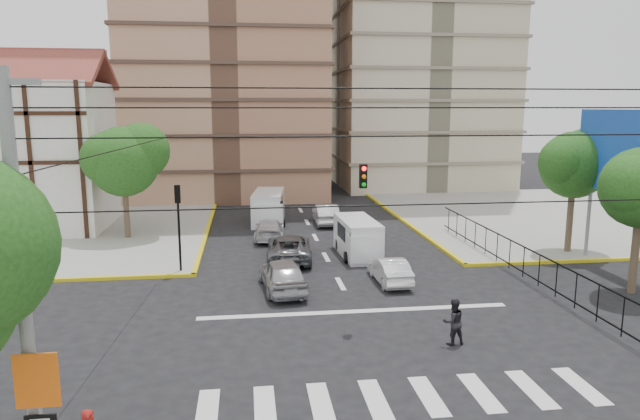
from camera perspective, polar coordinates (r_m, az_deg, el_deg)
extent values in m
plane|color=black|center=(22.98, 4.14, -11.12)|extent=(160.00, 160.00, 0.00)
cube|color=gray|center=(44.62, -27.77, -1.66)|extent=(26.00, 26.00, 0.15)
cube|color=gray|center=(48.37, 22.98, -0.44)|extent=(26.00, 26.00, 0.15)
cube|color=silver|center=(17.68, 8.21, -18.07)|extent=(12.00, 2.40, 0.01)
cube|color=silver|center=(24.08, 3.56, -10.08)|extent=(13.00, 0.40, 0.01)
cube|color=silver|center=(43.63, -27.08, 4.70)|extent=(10.00, 8.00, 10.00)
cube|color=maroon|center=(41.79, -28.63, 12.51)|extent=(10.80, 4.25, 2.65)
cube|color=maroon|center=(45.36, -26.89, 12.37)|extent=(10.80, 4.25, 2.65)
cylinder|color=slate|center=(31.90, 29.08, -2.30)|extent=(0.20, 0.20, 4.00)
cylinder|color=slate|center=(35.12, 25.25, -0.94)|extent=(0.20, 0.20, 4.00)
cube|color=silver|center=(32.98, 27.64, 5.24)|extent=(0.25, 6.00, 4.00)
cube|color=blue|center=(32.87, 27.35, 5.25)|extent=(0.08, 6.20, 4.20)
cylinder|color=#473828|center=(29.46, 29.01, -3.34)|extent=(0.36, 0.36, 4.20)
sphere|color=#1A4814|center=(28.31, 28.70, 2.21)|extent=(2.70, 2.70, 2.70)
cylinder|color=#473828|center=(35.67, 23.72, -0.52)|extent=(0.36, 0.36, 4.48)
sphere|color=#1A4814|center=(35.29, 24.06, 4.15)|extent=(3.80, 3.80, 3.80)
sphere|color=#1A4814|center=(36.00, 25.18, 5.08)|extent=(3.04, 3.04, 3.04)
sphere|color=#1A4814|center=(34.62, 23.27, 4.42)|extent=(2.85, 2.85, 2.85)
cylinder|color=#473828|center=(38.26, -18.81, 0.27)|extent=(0.36, 0.36, 4.20)
sphere|color=#1A4814|center=(37.89, -19.06, 4.60)|extent=(4.40, 4.40, 4.40)
sphere|color=#1A4814|center=(37.92, -17.40, 5.70)|extent=(3.52, 3.52, 3.52)
sphere|color=#1A4814|center=(37.77, -20.48, 4.83)|extent=(3.30, 3.30, 3.30)
cylinder|color=black|center=(29.68, -13.88, -2.64)|extent=(0.12, 0.12, 3.50)
cube|color=black|center=(29.28, -14.07, 1.56)|extent=(0.28, 0.22, 0.90)
sphere|color=#FF0C0C|center=(29.23, -14.09, 2.14)|extent=(0.17, 0.17, 0.17)
cube|color=black|center=(21.56, 4.34, 3.39)|extent=(0.28, 0.22, 0.90)
cylinder|color=black|center=(12.91, 12.48, 0.59)|extent=(18.00, 0.03, 0.03)
cylinder|color=slate|center=(13.35, -27.59, -7.09)|extent=(0.28, 0.28, 9.00)
cube|color=slate|center=(12.84, -29.17, 11.16)|extent=(1.40, 0.12, 0.12)
cube|color=#E5590C|center=(13.72, -26.47, -15.03)|extent=(0.90, 0.06, 1.20)
cube|color=black|center=(14.11, -26.17, -18.35)|extent=(0.65, 0.05, 0.25)
cube|color=silver|center=(32.50, 3.76, -2.76)|extent=(2.06, 4.69, 2.12)
cube|color=silver|center=(30.77, 4.42, -3.78)|extent=(1.80, 1.19, 1.48)
cube|color=black|center=(30.35, 4.56, -3.00)|extent=(1.71, 0.18, 0.83)
cylinder|color=black|center=(31.11, 2.69, -4.74)|extent=(0.25, 0.65, 0.65)
cylinder|color=black|center=(31.46, 5.84, -4.62)|extent=(0.25, 0.65, 0.65)
cylinder|color=black|center=(33.93, 1.81, -3.47)|extent=(0.25, 0.65, 0.65)
cylinder|color=black|center=(34.25, 4.71, -3.37)|extent=(0.25, 0.65, 0.65)
cube|color=silver|center=(41.79, -5.18, 0.28)|extent=(2.63, 5.26, 2.32)
cube|color=silver|center=(39.83, -5.06, -0.44)|extent=(2.05, 1.44, 1.62)
cube|color=black|center=(39.38, -5.05, 0.26)|extent=(1.87, 0.33, 0.91)
cylinder|color=black|center=(40.32, -6.43, -1.28)|extent=(0.25, 0.71, 0.71)
cylinder|color=black|center=(40.40, -3.71, -1.21)|extent=(0.25, 0.71, 0.71)
cylinder|color=black|center=(43.49, -6.51, -0.44)|extent=(0.25, 0.71, 0.71)
cylinder|color=black|center=(43.56, -3.99, -0.38)|extent=(0.25, 0.71, 0.71)
imported|color=#A4A3A8|center=(26.46, -3.76, -6.46)|extent=(2.24, 4.66, 1.54)
imported|color=white|center=(27.85, 6.97, -5.97)|extent=(1.45, 3.83, 1.25)
imported|color=#5B5F63|center=(31.63, -3.11, -3.77)|extent=(2.70, 5.26, 1.42)
imported|color=silver|center=(36.73, -5.09, -1.93)|extent=(2.15, 4.57, 1.29)
imported|color=#28282A|center=(37.16, 3.78, -1.82)|extent=(2.00, 3.75, 1.22)
imported|color=silver|center=(41.26, 0.58, -0.41)|extent=(1.61, 4.47, 1.47)
imported|color=black|center=(21.20, 13.18, -10.82)|extent=(0.90, 0.75, 1.68)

